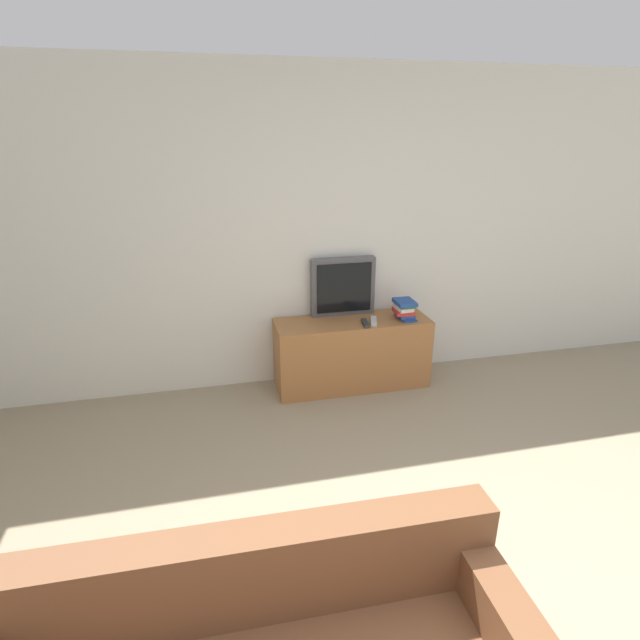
% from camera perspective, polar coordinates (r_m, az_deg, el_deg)
% --- Properties ---
extents(wall_back, '(9.00, 0.06, 2.60)m').
position_cam_1_polar(wall_back, '(4.22, 1.05, 9.97)').
color(wall_back, silver).
rests_on(wall_back, ground_plane).
extents(tv_stand, '(1.30, 0.43, 0.60)m').
position_cam_1_polar(tv_stand, '(4.31, 3.65, -3.79)').
color(tv_stand, '#9E6638').
rests_on(tv_stand, ground_plane).
extents(television, '(0.55, 0.09, 0.50)m').
position_cam_1_polar(television, '(4.26, 2.65, 3.83)').
color(television, '#4C4C51').
rests_on(television, tv_stand).
extents(book_stack, '(0.17, 0.22, 0.16)m').
position_cam_1_polar(book_stack, '(4.27, 9.63, 1.26)').
color(book_stack, '#23478E').
rests_on(book_stack, tv_stand).
extents(remote_on_stand, '(0.07, 0.18, 0.02)m').
position_cam_1_polar(remote_on_stand, '(4.11, 5.21, -0.37)').
color(remote_on_stand, '#2D2D2D').
rests_on(remote_on_stand, tv_stand).
extents(remote_secondary, '(0.11, 0.20, 0.02)m').
position_cam_1_polar(remote_secondary, '(4.17, 6.15, -0.13)').
color(remote_secondary, '#B7B7B7').
rests_on(remote_secondary, tv_stand).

